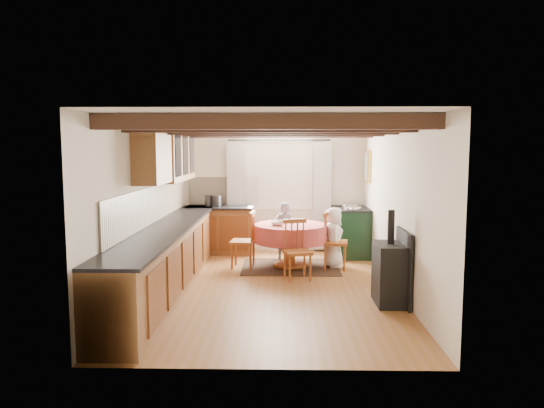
{
  "coord_description": "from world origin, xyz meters",
  "views": [
    {
      "loc": [
        0.16,
        -7.2,
        2.04
      ],
      "look_at": [
        0.0,
        0.8,
        1.15
      ],
      "focal_mm": 33.13,
      "sensor_mm": 36.0,
      "label": 1
    }
  ],
  "objects_px": {
    "child_right": "(334,238)",
    "aga_range": "(351,231)",
    "cast_iron_stove": "(390,257)",
    "chair_left": "(243,240)",
    "chair_near": "(297,250)",
    "child_far": "(284,231)",
    "cup": "(281,223)",
    "dining_table": "(290,246)",
    "chair_right": "(335,240)"
  },
  "relations": [
    {
      "from": "chair_near",
      "to": "chair_left",
      "type": "bearing_deg",
      "value": 124.73
    },
    {
      "from": "chair_near",
      "to": "cup",
      "type": "distance_m",
      "value": 0.75
    },
    {
      "from": "chair_left",
      "to": "aga_range",
      "type": "distance_m",
      "value": 2.23
    },
    {
      "from": "cup",
      "to": "chair_near",
      "type": "bearing_deg",
      "value": -67.8
    },
    {
      "from": "child_right",
      "to": "cup",
      "type": "height_order",
      "value": "child_right"
    },
    {
      "from": "chair_right",
      "to": "child_right",
      "type": "bearing_deg",
      "value": 21.75
    },
    {
      "from": "chair_left",
      "to": "chair_right",
      "type": "height_order",
      "value": "chair_right"
    },
    {
      "from": "chair_near",
      "to": "child_right",
      "type": "bearing_deg",
      "value": 36.96
    },
    {
      "from": "child_far",
      "to": "chair_near",
      "type": "bearing_deg",
      "value": 109.1
    },
    {
      "from": "chair_left",
      "to": "cup",
      "type": "distance_m",
      "value": 0.74
    },
    {
      "from": "child_right",
      "to": "cup",
      "type": "bearing_deg",
      "value": 99.19
    },
    {
      "from": "cast_iron_stove",
      "to": "chair_left",
      "type": "bearing_deg",
      "value": 136.57
    },
    {
      "from": "chair_right",
      "to": "cast_iron_stove",
      "type": "distance_m",
      "value": 2.0
    },
    {
      "from": "child_far",
      "to": "child_right",
      "type": "xyz_separation_m",
      "value": [
        0.84,
        -0.61,
        -0.01
      ]
    },
    {
      "from": "chair_left",
      "to": "child_far",
      "type": "distance_m",
      "value": 0.96
    },
    {
      "from": "dining_table",
      "to": "cup",
      "type": "height_order",
      "value": "cup"
    },
    {
      "from": "cast_iron_stove",
      "to": "aga_range",
      "type": "bearing_deg",
      "value": 92.09
    },
    {
      "from": "dining_table",
      "to": "chair_right",
      "type": "height_order",
      "value": "chair_right"
    },
    {
      "from": "chair_right",
      "to": "child_far",
      "type": "xyz_separation_m",
      "value": [
        -0.86,
        0.7,
        0.04
      ]
    },
    {
      "from": "chair_near",
      "to": "child_right",
      "type": "xyz_separation_m",
      "value": [
        0.65,
        0.82,
        0.05
      ]
    },
    {
      "from": "chair_left",
      "to": "chair_right",
      "type": "bearing_deg",
      "value": 93.67
    },
    {
      "from": "dining_table",
      "to": "chair_right",
      "type": "bearing_deg",
      "value": -6.68
    },
    {
      "from": "child_right",
      "to": "cup",
      "type": "xyz_separation_m",
      "value": [
        -0.9,
        -0.19,
        0.27
      ]
    },
    {
      "from": "chair_right",
      "to": "aga_range",
      "type": "xyz_separation_m",
      "value": [
        0.4,
        1.09,
        -0.02
      ]
    },
    {
      "from": "dining_table",
      "to": "aga_range",
      "type": "height_order",
      "value": "aga_range"
    },
    {
      "from": "aga_range",
      "to": "cup",
      "type": "distance_m",
      "value": 1.8
    },
    {
      "from": "chair_left",
      "to": "child_far",
      "type": "relative_size",
      "value": 0.92
    },
    {
      "from": "child_right",
      "to": "cup",
      "type": "relative_size",
      "value": 11.2
    },
    {
      "from": "child_far",
      "to": "dining_table",
      "type": "bearing_deg",
      "value": 110.74
    },
    {
      "from": "chair_near",
      "to": "cast_iron_stove",
      "type": "xyz_separation_m",
      "value": [
        1.18,
        -1.2,
        0.15
      ]
    },
    {
      "from": "aga_range",
      "to": "child_right",
      "type": "relative_size",
      "value": 0.98
    },
    {
      "from": "chair_near",
      "to": "cup",
      "type": "xyz_separation_m",
      "value": [
        -0.26,
        0.63,
        0.32
      ]
    },
    {
      "from": "dining_table",
      "to": "cast_iron_stove",
      "type": "distance_m",
      "value": 2.4
    },
    {
      "from": "chair_left",
      "to": "child_far",
      "type": "height_order",
      "value": "child_far"
    },
    {
      "from": "cup",
      "to": "aga_range",
      "type": "bearing_deg",
      "value": 41.63
    },
    {
      "from": "child_far",
      "to": "cup",
      "type": "distance_m",
      "value": 0.84
    },
    {
      "from": "chair_right",
      "to": "cup",
      "type": "bearing_deg",
      "value": 104.68
    },
    {
      "from": "dining_table",
      "to": "cup",
      "type": "xyz_separation_m",
      "value": [
        -0.16,
        -0.18,
        0.42
      ]
    },
    {
      "from": "chair_left",
      "to": "child_right",
      "type": "bearing_deg",
      "value": 97.02
    },
    {
      "from": "child_far",
      "to": "child_right",
      "type": "distance_m",
      "value": 1.04
    },
    {
      "from": "child_right",
      "to": "cup",
      "type": "distance_m",
      "value": 0.96
    },
    {
      "from": "chair_near",
      "to": "child_far",
      "type": "relative_size",
      "value": 0.88
    },
    {
      "from": "chair_near",
      "to": "cast_iron_stove",
      "type": "distance_m",
      "value": 1.69
    },
    {
      "from": "aga_range",
      "to": "child_right",
      "type": "height_order",
      "value": "child_right"
    },
    {
      "from": "chair_right",
      "to": "child_right",
      "type": "height_order",
      "value": "child_right"
    },
    {
      "from": "dining_table",
      "to": "aga_range",
      "type": "xyz_separation_m",
      "value": [
        1.16,
        1.0,
        0.09
      ]
    },
    {
      "from": "chair_right",
      "to": "cast_iron_stove",
      "type": "height_order",
      "value": "cast_iron_stove"
    },
    {
      "from": "chair_near",
      "to": "child_right",
      "type": "relative_size",
      "value": 0.9
    },
    {
      "from": "child_right",
      "to": "aga_range",
      "type": "bearing_deg",
      "value": -25.44
    },
    {
      "from": "chair_left",
      "to": "child_right",
      "type": "relative_size",
      "value": 0.94
    }
  ]
}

